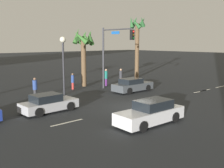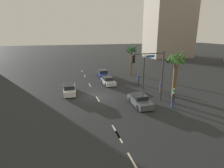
{
  "view_description": "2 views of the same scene",
  "coord_description": "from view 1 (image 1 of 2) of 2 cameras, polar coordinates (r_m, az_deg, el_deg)",
  "views": [
    {
      "loc": [
        -14.14,
        -13.46,
        4.9
      ],
      "look_at": [
        -0.47,
        1.96,
        1.61
      ],
      "focal_mm": 41.88,
      "sensor_mm": 36.0,
      "label": 1
    },
    {
      "loc": [
        23.87,
        -4.23,
        8.68
      ],
      "look_at": [
        -0.59,
        2.46,
        1.46
      ],
      "focal_mm": 29.35,
      "sensor_mm": 36.0,
      "label": 2
    }
  ],
  "objects": [
    {
      "name": "ground_plane",
      "position": [
        20.13,
        4.74,
        -5.04
      ],
      "size": [
        220.0,
        220.0,
        0.0
      ],
      "primitive_type": "plane",
      "color": "#232628"
    },
    {
      "name": "lane_stripe_2",
      "position": [
        16.51,
        -9.79,
        -8.3
      ],
      "size": [
        2.26,
        0.14,
        0.01
      ],
      "primitive_type": "cube",
      "color": "silver",
      "rests_on": "ground_plane"
    },
    {
      "name": "lane_stripe_3",
      "position": [
        20.92,
        6.84,
        -4.52
      ],
      "size": [
        2.09,
        0.14,
        0.01
      ],
      "primitive_type": "cube",
      "color": "silver",
      "rests_on": "ground_plane"
    },
    {
      "name": "lane_stripe_4",
      "position": [
        27.84,
        18.74,
        -1.53
      ],
      "size": [
        2.37,
        0.14,
        0.01
      ],
      "primitive_type": "cube",
      "color": "silver",
      "rests_on": "ground_plane"
    },
    {
      "name": "lane_stripe_5",
      "position": [
        28.61,
        19.64,
        -1.3
      ],
      "size": [
        1.95,
        0.14,
        0.01
      ],
      "primitive_type": "cube",
      "color": "silver",
      "rests_on": "ground_plane"
    },
    {
      "name": "lane_stripe_6",
      "position": [
        31.62,
        22.64,
        -0.53
      ],
      "size": [
        2.29,
        0.14,
        0.01
      ],
      "primitive_type": "cube",
      "color": "silver",
      "rests_on": "ground_plane"
    },
    {
      "name": "car_0",
      "position": [
        16.11,
        8.43,
        -6.27
      ],
      "size": [
        4.67,
        1.9,
        1.44
      ],
      "color": "silver",
      "rests_on": "ground_plane"
    },
    {
      "name": "car_2",
      "position": [
        19.18,
        -13.71,
        -4.14
      ],
      "size": [
        4.06,
        1.92,
        1.29
      ],
      "color": "#B7B7BC",
      "rests_on": "ground_plane"
    },
    {
      "name": "car_3",
      "position": [
        26.33,
        4.47,
        -0.29
      ],
      "size": [
        4.31,
        1.9,
        1.34
      ],
      "color": "#474C51",
      "rests_on": "ground_plane"
    },
    {
      "name": "traffic_signal",
      "position": [
        26.78,
        0.13,
        7.83
      ],
      "size": [
        0.39,
        4.47,
        6.42
      ],
      "color": "#38383D",
      "rests_on": "ground_plane"
    },
    {
      "name": "streetlamp",
      "position": [
        24.76,
        -10.62,
        6.53
      ],
      "size": [
        0.56,
        0.56,
        5.43
      ],
      "color": "#2D2D33",
      "rests_on": "ground_plane"
    },
    {
      "name": "pedestrian_0",
      "position": [
        29.9,
        1.93,
        1.63
      ],
      "size": [
        0.37,
        0.37,
        1.93
      ],
      "color": "#2D478C",
      "rests_on": "ground_plane"
    },
    {
      "name": "pedestrian_1",
      "position": [
        27.72,
        -8.58,
        0.68
      ],
      "size": [
        0.44,
        0.44,
        1.7
      ],
      "color": "#BF3833",
      "rests_on": "ground_plane"
    },
    {
      "name": "pedestrian_2",
      "position": [
        24.09,
        -16.46,
        -0.72
      ],
      "size": [
        0.46,
        0.46,
        1.82
      ],
      "color": "#333338",
      "rests_on": "ground_plane"
    },
    {
      "name": "pedestrian_3",
      "position": [
        29.7,
        -1.3,
        1.59
      ],
      "size": [
        0.46,
        0.46,
        1.93
      ],
      "color": "#59266B",
      "rests_on": "ground_plane"
    },
    {
      "name": "palm_tree_1",
      "position": [
        29.3,
        -6.25,
        8.44
      ],
      "size": [
        2.73,
        2.71,
        6.52
      ],
      "color": "brown",
      "rests_on": "ground_plane"
    },
    {
      "name": "palm_tree_2",
      "position": [
        36.47,
        5.5,
        10.3
      ],
      "size": [
        2.48,
        2.31,
        8.51
      ],
      "color": "brown",
      "rests_on": "ground_plane"
    }
  ]
}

